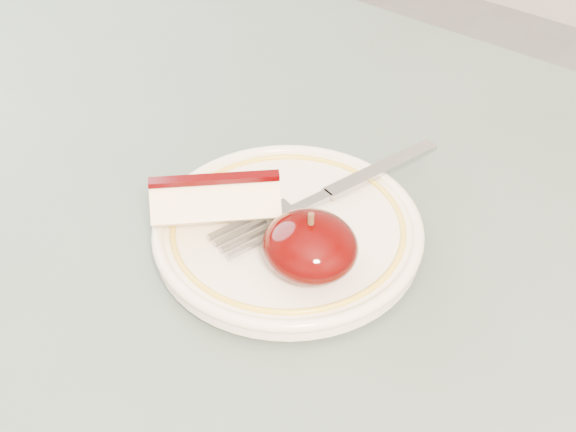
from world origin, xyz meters
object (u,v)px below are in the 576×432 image
Objects in this scene: plate at (288,231)px; fork at (326,195)px; table at (163,387)px; apple_half at (310,246)px.

fork is (0.01, 0.04, 0.01)m from plate.
table is 14.26× the size of apple_half.
apple_half reaches higher than plate.
fork is at bearing 115.78° from apple_half.
apple_half is at bearing -33.88° from plate.
fork is (-0.03, 0.06, -0.01)m from apple_half.
table is at bearing 179.43° from fork.
apple_half is 0.07m from fork.
fork is at bearing 82.70° from plate.
fork is (0.04, 0.14, 0.11)m from table.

